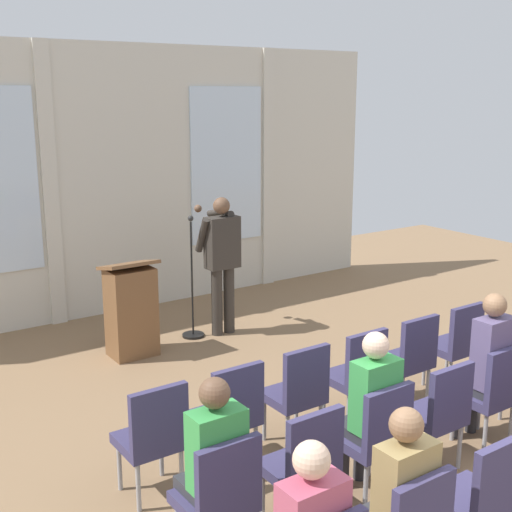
% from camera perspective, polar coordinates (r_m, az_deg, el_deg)
% --- Properties ---
extents(rear_partition, '(8.59, 0.14, 3.66)m').
position_cam_1_polar(rear_partition, '(9.57, -11.31, 6.19)').
color(rear_partition, beige).
rests_on(rear_partition, ground).
extents(speaker, '(0.50, 0.69, 1.76)m').
position_cam_1_polar(speaker, '(8.56, -2.89, 0.05)').
color(speaker, '#332D28').
rests_on(speaker, ground).
extents(mic_stand, '(0.28, 0.28, 1.55)m').
position_cam_1_polar(mic_stand, '(8.65, -5.31, -4.59)').
color(mic_stand, black).
rests_on(mic_stand, ground).
extents(lectern, '(0.60, 0.48, 1.16)m').
position_cam_1_polar(lectern, '(8.09, -10.38, -4.45)').
color(lectern, brown).
rests_on(lectern, ground).
extents(chair_r0_c0, '(0.46, 0.44, 0.94)m').
position_cam_1_polar(chair_r0_c0, '(5.33, -8.57, -14.44)').
color(chair_r0_c0, '#99999E').
rests_on(chair_r0_c0, ground).
extents(chair_r0_c1, '(0.46, 0.44, 0.94)m').
position_cam_1_polar(chair_r0_c1, '(5.63, -2.12, -12.71)').
color(chair_r0_c1, '#99999E').
rests_on(chair_r0_c1, ground).
extents(chair_r0_c2, '(0.46, 0.44, 0.94)m').
position_cam_1_polar(chair_r0_c2, '(5.99, 3.54, -11.04)').
color(chair_r0_c2, '#99999E').
rests_on(chair_r0_c2, ground).
extents(chair_r0_c3, '(0.46, 0.44, 0.94)m').
position_cam_1_polar(chair_r0_c3, '(6.40, 8.46, -9.48)').
color(chair_r0_c3, '#99999E').
rests_on(chair_r0_c3, ground).
extents(chair_r0_c4, '(0.46, 0.44, 0.94)m').
position_cam_1_polar(chair_r0_c4, '(6.86, 12.72, -8.07)').
color(chair_r0_c4, '#99999E').
rests_on(chair_r0_c4, ground).
extents(chair_r0_c5, '(0.46, 0.44, 0.94)m').
position_cam_1_polar(chair_r0_c5, '(7.35, 16.40, -6.80)').
color(chair_r0_c5, '#99999E').
rests_on(chair_r0_c5, ground).
extents(chair_r1_c0, '(0.46, 0.44, 0.94)m').
position_cam_1_polar(chair_r1_c0, '(4.61, -3.03, -19.18)').
color(chair_r1_c0, '#99999E').
rests_on(chair_r1_c0, ground).
extents(audience_r1_c0, '(0.36, 0.39, 1.31)m').
position_cam_1_polar(audience_r1_c0, '(4.57, -3.62, -16.68)').
color(audience_r1_c0, '#2D2D33').
rests_on(audience_r1_c0, ground).
extents(chair_r1_c1, '(0.46, 0.44, 0.94)m').
position_cam_1_polar(chair_r1_c1, '(4.95, 4.07, -16.71)').
color(chair_r1_c1, '#99999E').
rests_on(chair_r1_c1, ground).
extents(chair_r1_c2, '(0.46, 0.44, 0.94)m').
position_cam_1_polar(chair_r1_c2, '(5.35, 10.03, -14.39)').
color(chair_r1_c2, '#99999E').
rests_on(chair_r1_c2, ground).
extents(audience_r1_c2, '(0.36, 0.39, 1.32)m').
position_cam_1_polar(audience_r1_c2, '(5.31, 9.49, -12.17)').
color(audience_r1_c2, '#2D2D33').
rests_on(audience_r1_c2, ground).
extents(chair_r1_c3, '(0.46, 0.44, 0.94)m').
position_cam_1_polar(chair_r1_c3, '(5.81, 14.99, -12.30)').
color(chair_r1_c3, '#99999E').
rests_on(chair_r1_c3, ground).
extents(chair_r1_c4, '(0.46, 0.44, 0.94)m').
position_cam_1_polar(chair_r1_c4, '(6.31, 19.14, -10.47)').
color(chair_r1_c4, '#99999E').
rests_on(chair_r1_c4, ground).
extents(audience_r1_c4, '(0.36, 0.39, 1.38)m').
position_cam_1_polar(audience_r1_c4, '(6.27, 18.72, -8.34)').
color(audience_r1_c4, '#2D2D33').
rests_on(audience_r1_c4, ground).
extents(audience_r2_c1, '(0.36, 0.39, 1.30)m').
position_cam_1_polar(audience_r2_c1, '(4.31, 11.75, -19.07)').
color(audience_r2_c1, '#2D2D33').
rests_on(audience_r2_c1, ground).
extents(chair_r2_c2, '(0.46, 0.44, 0.94)m').
position_cam_1_polar(chair_r2_c2, '(4.82, 18.36, -18.30)').
color(chair_r2_c2, '#99999E').
rests_on(chair_r2_c2, ground).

